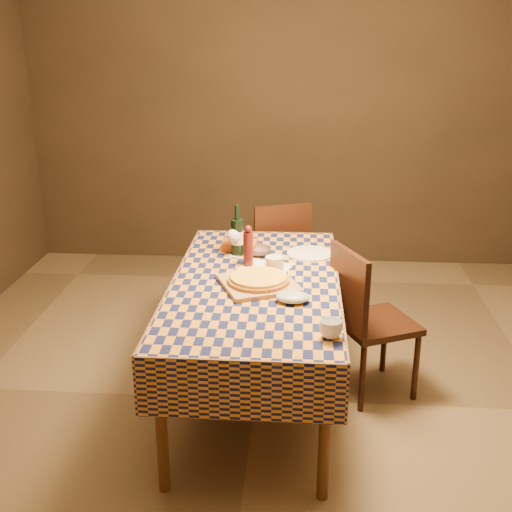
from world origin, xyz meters
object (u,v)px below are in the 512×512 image
chair_right (364,314)px  cutting_board (258,284)px  bowl (259,251)px  chair_far (277,254)px  pizza (258,279)px  wine_bottle (237,236)px  white_plate (310,254)px  dining_table (255,293)px

chair_right → cutting_board: bearing=-161.7°
bowl → chair_far: chair_far is taller
pizza → wine_bottle: bearing=108.4°
wine_bottle → white_plate: (0.45, 0.03, -0.11)m
wine_bottle → white_plate: wine_bottle is taller
dining_table → white_plate: (0.31, 0.45, 0.08)m
cutting_board → chair_far: chair_far is taller
dining_table → chair_right: chair_right is taller
cutting_board → chair_right: chair_right is taller
cutting_board → bowl: bearing=93.7°
dining_table → chair_far: size_ratio=1.98×
pizza → chair_right: (0.61, 0.20, -0.29)m
dining_table → pizza: size_ratio=4.22×
pizza → chair_right: size_ratio=0.47×
chair_far → bowl: bearing=-97.2°
chair_far → dining_table: bearing=-94.0°
pizza → chair_right: 0.71m
bowl → chair_right: size_ratio=0.16×
dining_table → chair_right: bearing=11.5°
dining_table → pizza: (0.02, -0.07, 0.12)m
dining_table → chair_right: (0.63, 0.13, -0.17)m
white_plate → chair_right: size_ratio=0.31×
dining_table → white_plate: bearing=55.8°
chair_right → bowl: bearing=154.4°
dining_table → chair_far: 1.17m
chair_far → chair_right: bearing=-61.5°
pizza → chair_right: bearing=18.3°
wine_bottle → chair_far: bearing=72.8°
cutting_board → white_plate: (0.29, 0.53, -0.00)m
wine_bottle → dining_table: bearing=-71.4°
wine_bottle → white_plate: bearing=3.3°
chair_right → chair_far: bearing=118.5°
cutting_board → white_plate: 0.60m
cutting_board → wine_bottle: 0.54m
wine_bottle → chair_right: wine_bottle is taller
bowl → chair_far: size_ratio=0.16×
pizza → chair_far: size_ratio=0.47×
cutting_board → chair_right: 0.69m
bowl → dining_table: bearing=-88.7°
chair_far → chair_right: same height
wine_bottle → pizza: bearing=-71.6°
pizza → bowl: pizza is taller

